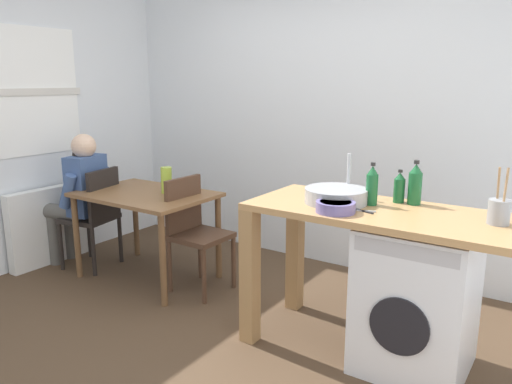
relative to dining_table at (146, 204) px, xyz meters
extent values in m
plane|color=#4C3826|center=(1.01, -0.54, -0.64)|extent=(5.46, 5.46, 0.00)
cube|color=silver|center=(1.01, 1.21, 0.71)|extent=(4.60, 0.10, 2.70)
cube|color=white|center=(-1.09, -0.24, 0.91)|extent=(0.01, 0.90, 1.10)
cube|color=beige|center=(-1.08, -0.24, 0.91)|extent=(0.02, 0.96, 0.06)
cube|color=white|center=(-1.01, -0.24, -0.29)|extent=(0.10, 0.80, 0.70)
cube|color=brown|center=(0.00, 0.00, 0.08)|extent=(1.10, 0.76, 0.03)
cylinder|color=brown|center=(-0.50, -0.33, -0.29)|extent=(0.05, 0.05, 0.71)
cylinder|color=brown|center=(0.50, -0.33, -0.29)|extent=(0.05, 0.05, 0.71)
cylinder|color=brown|center=(-0.50, 0.33, -0.29)|extent=(0.05, 0.05, 0.71)
cylinder|color=brown|center=(0.50, 0.33, -0.29)|extent=(0.05, 0.05, 0.71)
cube|color=black|center=(-0.62, -0.10, -0.19)|extent=(0.47, 0.47, 0.04)
cube|color=black|center=(-0.44, -0.07, 0.03)|extent=(0.11, 0.38, 0.45)
cylinder|color=black|center=(-0.76, -0.31, -0.42)|extent=(0.04, 0.04, 0.45)
cylinder|color=black|center=(-0.83, 0.04, -0.42)|extent=(0.04, 0.04, 0.45)
cylinder|color=black|center=(-0.41, -0.24, -0.42)|extent=(0.04, 0.04, 0.45)
cylinder|color=black|center=(-0.48, 0.11, -0.42)|extent=(0.04, 0.04, 0.45)
cube|color=#4C3323|center=(0.55, 0.05, -0.19)|extent=(0.41, 0.41, 0.04)
cube|color=#4C3323|center=(0.37, 0.06, 0.03)|extent=(0.05, 0.38, 0.45)
cylinder|color=#4C3323|center=(0.73, 0.22, -0.42)|extent=(0.04, 0.04, 0.45)
cylinder|color=#4C3323|center=(0.72, -0.13, -0.42)|extent=(0.04, 0.04, 0.45)
cylinder|color=#4C3323|center=(0.38, 0.23, -0.42)|extent=(0.04, 0.04, 0.45)
cylinder|color=#4C3323|center=(0.37, -0.12, -0.42)|extent=(0.04, 0.04, 0.45)
cylinder|color=#595651|center=(-0.94, -0.25, -0.42)|extent=(0.11, 0.11, 0.45)
cylinder|color=#595651|center=(-0.97, -0.08, -0.42)|extent=(0.11, 0.11, 0.45)
cylinder|color=#595651|center=(-0.78, -0.22, -0.14)|extent=(0.42, 0.21, 0.14)
cylinder|color=#595651|center=(-0.81, -0.05, -0.14)|extent=(0.42, 0.21, 0.14)
cube|color=#3F598C|center=(-0.62, -0.10, 0.11)|extent=(0.26, 0.37, 0.52)
cylinder|color=#3F598C|center=(-0.60, -0.31, 0.09)|extent=(0.20, 0.12, 0.31)
cylinder|color=#3F598C|center=(-0.68, 0.10, 0.09)|extent=(0.20, 0.12, 0.31)
sphere|color=beige|center=(-0.62, -0.10, 0.45)|extent=(0.21, 0.21, 0.21)
sphere|color=black|center=(-0.68, -0.11, 0.37)|extent=(0.12, 0.12, 0.12)
cube|color=tan|center=(2.02, -0.10, 0.26)|extent=(1.50, 0.68, 0.04)
cube|color=#A07749|center=(1.32, -0.39, -0.20)|extent=(0.10, 0.10, 0.88)
cube|color=#A07749|center=(1.32, 0.19, -0.20)|extent=(0.10, 0.10, 0.88)
cube|color=silver|center=(2.28, -0.10, -0.21)|extent=(0.60, 0.60, 0.86)
cylinder|color=black|center=(2.28, -0.40, -0.26)|extent=(0.32, 0.02, 0.32)
cube|color=#B2B2B7|center=(2.28, -0.40, 0.16)|extent=(0.54, 0.01, 0.08)
cylinder|color=#9EA0A5|center=(1.75, -0.10, 0.32)|extent=(0.38, 0.38, 0.09)
cylinder|color=#B2B2B7|center=(1.75, 0.08, 0.42)|extent=(0.02, 0.02, 0.28)
cylinder|color=#19592D|center=(1.95, -0.03, 0.37)|extent=(0.07, 0.07, 0.19)
cone|color=#19592D|center=(1.95, -0.03, 0.49)|extent=(0.06, 0.06, 0.05)
cylinder|color=#262626|center=(1.95, -0.03, 0.52)|extent=(0.03, 0.03, 0.02)
cylinder|color=#19592D|center=(2.07, 0.13, 0.35)|extent=(0.07, 0.07, 0.15)
cone|color=#19592D|center=(2.07, 0.13, 0.44)|extent=(0.06, 0.06, 0.04)
cylinder|color=#262626|center=(2.07, 0.13, 0.47)|extent=(0.03, 0.03, 0.02)
cylinder|color=#19592D|center=(2.16, 0.13, 0.37)|extent=(0.08, 0.08, 0.19)
cone|color=#19592D|center=(2.16, 0.13, 0.50)|extent=(0.07, 0.07, 0.05)
cylinder|color=#262626|center=(2.16, 0.13, 0.53)|extent=(0.03, 0.03, 0.02)
cylinder|color=slate|center=(1.85, -0.30, 0.31)|extent=(0.22, 0.22, 0.06)
cylinder|color=#3D375B|center=(1.85, -0.30, 0.32)|extent=(0.18, 0.18, 0.03)
cylinder|color=gray|center=(2.65, -0.05, 0.34)|extent=(0.11, 0.11, 0.13)
cylinder|color=#99724C|center=(2.63, -0.04, 0.49)|extent=(0.01, 0.04, 0.18)
cylinder|color=#99724C|center=(2.67, -0.06, 0.49)|extent=(0.01, 0.05, 0.18)
cylinder|color=#A8C63D|center=(0.15, 0.10, 0.20)|extent=(0.09, 0.09, 0.22)
cube|color=#B2B2B7|center=(1.97, -0.20, 0.28)|extent=(0.15, 0.06, 0.01)
cube|color=#262628|center=(1.97, -0.20, 0.28)|extent=(0.15, 0.06, 0.01)
camera|label=1|loc=(2.98, -2.79, 1.01)|focal=34.68mm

